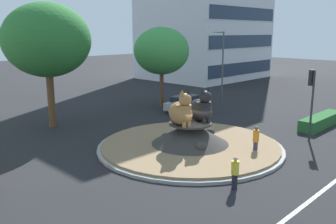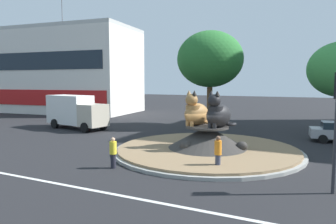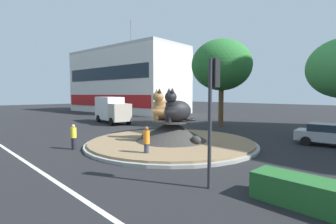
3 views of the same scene
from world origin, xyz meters
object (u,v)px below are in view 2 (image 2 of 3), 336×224
object	(u,v)px
pedestrian_orange_shirt	(218,152)
delivery_box_truck	(75,111)
cat_statue_tabby	(196,112)
second_tree_near_tower	(210,59)
pedestrian_yellow_shirt	(113,152)
shophouse_block	(57,71)
cat_statue_black	(218,114)

from	to	relation	value
pedestrian_orange_shirt	delivery_box_truck	world-z (taller)	delivery_box_truck
cat_statue_tabby	pedestrian_orange_shirt	bearing A→B (deg)	51.49
second_tree_near_tower	delivery_box_truck	xyz separation A→B (m)	(-11.10, -7.07, -5.01)
cat_statue_tabby	pedestrian_orange_shirt	world-z (taller)	cat_statue_tabby
cat_statue_tabby	pedestrian_yellow_shirt	xyz separation A→B (m)	(-2.44, -5.65, -1.67)
shophouse_block	pedestrian_orange_shirt	distance (m)	38.03
second_tree_near_tower	pedestrian_yellow_shirt	world-z (taller)	second_tree_near_tower
delivery_box_truck	pedestrian_yellow_shirt	bearing A→B (deg)	-30.34
delivery_box_truck	shophouse_block	bearing A→B (deg)	150.14
cat_statue_tabby	cat_statue_black	world-z (taller)	cat_statue_black
pedestrian_orange_shirt	delivery_box_truck	xyz separation A→B (m)	(-16.44, 7.88, 0.75)
second_tree_near_tower	pedestrian_orange_shirt	size ratio (longest dim) A/B	5.34
pedestrian_orange_shirt	cat_statue_tabby	bearing A→B (deg)	7.15
pedestrian_orange_shirt	shophouse_block	bearing A→B (deg)	28.99
shophouse_block	delivery_box_truck	distance (m)	20.25
shophouse_block	cat_statue_tabby	bearing A→B (deg)	-36.36
cat_statue_tabby	delivery_box_truck	xyz separation A→B (m)	(-13.82, 4.14, -0.83)
cat_statue_black	cat_statue_tabby	bearing A→B (deg)	-84.60
second_tree_near_tower	pedestrian_orange_shirt	bearing A→B (deg)	-70.35
pedestrian_orange_shirt	second_tree_near_tower	bearing A→B (deg)	-8.16
cat_statue_tabby	pedestrian_yellow_shirt	size ratio (longest dim) A/B	1.46
shophouse_block	delivery_box_truck	bearing A→B (deg)	-46.27
cat_statue_tabby	pedestrian_orange_shirt	xyz separation A→B (m)	(2.62, -3.74, -1.58)
shophouse_block	pedestrian_orange_shirt	xyz separation A→B (m)	(31.53, -20.63, -5.18)
pedestrian_orange_shirt	pedestrian_yellow_shirt	world-z (taller)	pedestrian_orange_shirt
pedestrian_yellow_shirt	delivery_box_truck	world-z (taller)	delivery_box_truck
cat_statue_tabby	shophouse_block	bearing A→B (deg)	-103.77
delivery_box_truck	cat_statue_black	bearing A→B (deg)	-5.71
cat_statue_black	pedestrian_orange_shirt	distance (m)	3.94
cat_statue_black	pedestrian_orange_shirt	xyz separation A→B (m)	(1.05, -3.45, -1.58)
cat_statue_black	delivery_box_truck	size ratio (longest dim) A/B	0.32
cat_statue_black	shophouse_block	world-z (taller)	shophouse_block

